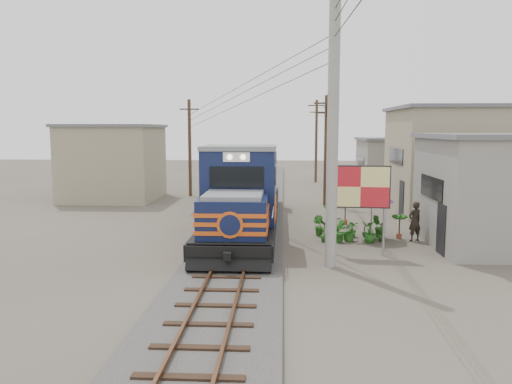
# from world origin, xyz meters

# --- Properties ---
(ground) EXTENTS (120.00, 120.00, 0.00)m
(ground) POSITION_xyz_m (0.00, 0.00, 0.00)
(ground) COLOR #473F35
(ground) RESTS_ON ground
(ballast) EXTENTS (3.60, 70.00, 0.16)m
(ballast) POSITION_xyz_m (0.00, 10.00, 0.08)
(ballast) COLOR #595651
(ballast) RESTS_ON ground
(track) EXTENTS (1.15, 70.00, 0.12)m
(track) POSITION_xyz_m (0.00, 10.00, 0.26)
(track) COLOR #51331E
(track) RESTS_ON ground
(locomotive) EXTENTS (3.03, 16.48, 4.08)m
(locomotive) POSITION_xyz_m (0.00, 6.12, 1.77)
(locomotive) COLOR black
(locomotive) RESTS_ON ground
(utility_pole_main) EXTENTS (0.40, 0.40, 10.00)m
(utility_pole_main) POSITION_xyz_m (3.50, -0.50, 5.00)
(utility_pole_main) COLOR #9E9B93
(utility_pole_main) RESTS_ON ground
(wooden_pole_mid) EXTENTS (1.60, 0.24, 7.00)m
(wooden_pole_mid) POSITION_xyz_m (4.50, 14.00, 3.68)
(wooden_pole_mid) COLOR #4C3826
(wooden_pole_mid) RESTS_ON ground
(wooden_pole_far) EXTENTS (1.60, 0.24, 7.50)m
(wooden_pole_far) POSITION_xyz_m (4.80, 28.00, 3.93)
(wooden_pole_far) COLOR #4C3826
(wooden_pole_far) RESTS_ON ground
(wooden_pole_left) EXTENTS (1.60, 0.24, 7.00)m
(wooden_pole_left) POSITION_xyz_m (-5.00, 18.00, 3.68)
(wooden_pole_left) COLOR #4C3826
(wooden_pole_left) RESTS_ON ground
(power_lines) EXTENTS (9.65, 19.00, 3.30)m
(power_lines) POSITION_xyz_m (-0.14, 8.49, 7.56)
(power_lines) COLOR black
(power_lines) RESTS_ON ground
(shophouse_mid) EXTENTS (8.40, 7.35, 6.20)m
(shophouse_mid) POSITION_xyz_m (12.50, 12.00, 3.11)
(shophouse_mid) COLOR gray
(shophouse_mid) RESTS_ON ground
(shophouse_back) EXTENTS (6.30, 6.30, 4.20)m
(shophouse_back) POSITION_xyz_m (11.00, 22.00, 2.11)
(shophouse_back) COLOR gray
(shophouse_back) RESTS_ON ground
(shophouse_left) EXTENTS (6.30, 6.30, 5.20)m
(shophouse_left) POSITION_xyz_m (-10.00, 16.00, 2.61)
(shophouse_left) COLOR gray
(shophouse_left) RESTS_ON ground
(billboard) EXTENTS (2.27, 0.29, 3.51)m
(billboard) POSITION_xyz_m (4.77, 1.21, 2.59)
(billboard) COLOR #99999E
(billboard) RESTS_ON ground
(market_umbrella) EXTENTS (2.40, 2.40, 2.22)m
(market_umbrella) POSITION_xyz_m (5.71, 4.00, 1.95)
(market_umbrella) COLOR black
(market_umbrella) RESTS_ON ground
(vendor) EXTENTS (0.76, 0.66, 1.76)m
(vendor) POSITION_xyz_m (7.55, 3.77, 0.88)
(vendor) COLOR black
(vendor) RESTS_ON ground
(plant_nursery) EXTENTS (3.33, 2.09, 1.02)m
(plant_nursery) POSITION_xyz_m (4.74, 3.98, 0.47)
(plant_nursery) COLOR #25631C
(plant_nursery) RESTS_ON ground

